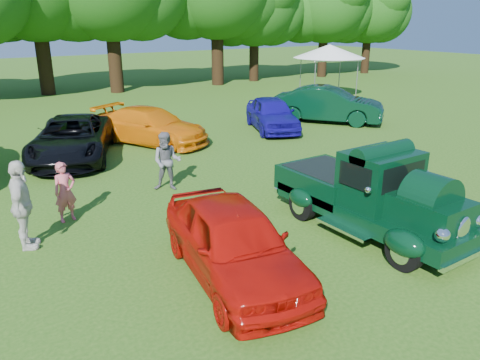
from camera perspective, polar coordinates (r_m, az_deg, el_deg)
ground at (r=10.88m, az=6.80°, el=-6.73°), size 120.00×120.00×0.00m
hero_pickup at (r=11.18m, az=15.58°, el=-1.89°), size 2.33×5.00×1.95m
red_convertible at (r=8.87m, az=-0.79°, el=-7.52°), size 2.53×4.60×1.48m
back_car_black at (r=17.48m, az=-19.77°, el=4.78°), size 4.42×5.86×1.48m
back_car_orange at (r=18.93m, az=-10.78°, el=6.49°), size 3.95×5.22×1.41m
back_car_blue at (r=20.98m, az=3.91°, el=8.06°), size 3.26×4.61×1.46m
back_car_green at (r=22.98m, az=10.71°, el=9.02°), size 4.48×5.17×1.68m
spectator_pink at (r=12.07m, az=-20.54°, el=-1.37°), size 0.59×0.43×1.50m
spectator_grey at (r=13.52m, az=-8.89°, el=2.25°), size 1.05×1.00×1.71m
spectator_white at (r=10.88m, az=-25.04°, el=-2.85°), size 0.81×1.25×1.97m
canopy_tent at (r=30.05m, az=10.83°, el=15.12°), size 5.69×5.69×3.26m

